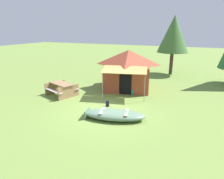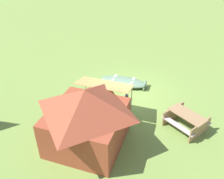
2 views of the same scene
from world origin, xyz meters
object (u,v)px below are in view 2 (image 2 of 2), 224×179
object	(u,v)px
beached_rowboat	(124,82)
cooler_box	(88,120)
canvas_cabin_tent	(87,117)
fuel_can	(127,97)
picnic_table	(186,119)

from	to	relation	value
beached_rowboat	cooler_box	distance (m)	3.96
canvas_cabin_tent	fuel_can	distance (m)	3.91
beached_rowboat	cooler_box	world-z (taller)	beached_rowboat
canvas_cabin_tent	picnic_table	xyz separation A→B (m)	(-3.24, -3.17, -0.90)
cooler_box	beached_rowboat	bearing A→B (deg)	-84.82
picnic_table	canvas_cabin_tent	bearing A→B (deg)	44.38
picnic_table	cooler_box	distance (m)	4.55
canvas_cabin_tent	beached_rowboat	bearing A→B (deg)	-77.18
cooler_box	fuel_can	world-z (taller)	cooler_box
picnic_table	fuel_can	bearing A→B (deg)	-9.07
picnic_table	beached_rowboat	bearing A→B (deg)	-22.65
fuel_can	picnic_table	bearing A→B (deg)	170.93
picnic_table	fuel_can	xyz separation A→B (m)	(3.43, -0.55, -0.33)
fuel_can	canvas_cabin_tent	bearing A→B (deg)	92.93
canvas_cabin_tent	cooler_box	world-z (taller)	canvas_cabin_tent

